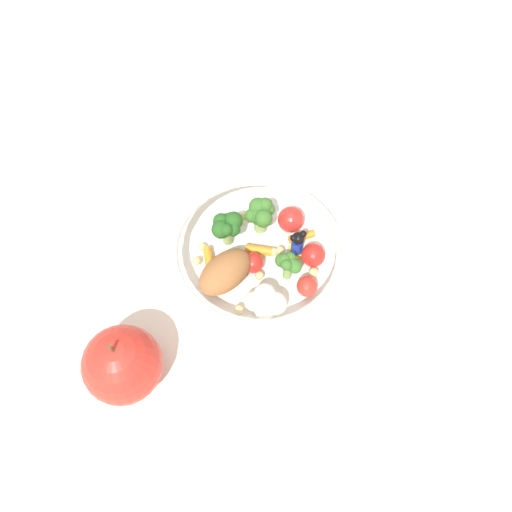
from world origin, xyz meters
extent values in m
plane|color=silver|center=(0.00, 0.00, 0.00)|extent=(2.40, 2.40, 0.00)
cylinder|color=white|center=(-0.01, 0.00, 0.00)|extent=(0.20, 0.20, 0.01)
torus|color=white|center=(-0.01, 0.00, 0.04)|extent=(0.21, 0.21, 0.01)
ellipsoid|color=#935B33|center=(-0.03, -0.04, 0.03)|extent=(0.06, 0.08, 0.04)
cylinder|color=#8EB766|center=(-0.03, 0.05, 0.02)|extent=(0.02, 0.02, 0.02)
sphere|color=#386B28|center=(-0.03, 0.05, 0.05)|extent=(0.02, 0.02, 0.02)
sphere|color=#386B28|center=(-0.03, 0.06, 0.04)|extent=(0.02, 0.02, 0.02)
sphere|color=#386B28|center=(-0.03, 0.06, 0.05)|extent=(0.02, 0.02, 0.02)
sphere|color=#386B28|center=(-0.04, 0.05, 0.05)|extent=(0.02, 0.02, 0.02)
sphere|color=#386B28|center=(-0.04, 0.05, 0.05)|extent=(0.02, 0.02, 0.02)
sphere|color=#386B28|center=(-0.04, 0.04, 0.04)|extent=(0.02, 0.02, 0.02)
sphere|color=#386B28|center=(-0.03, 0.04, 0.04)|extent=(0.02, 0.02, 0.02)
sphere|color=#386B28|center=(-0.02, 0.04, 0.05)|extent=(0.02, 0.02, 0.02)
cylinder|color=#7FAD5B|center=(0.03, 0.00, 0.02)|extent=(0.01, 0.01, 0.02)
sphere|color=#386B28|center=(0.04, 0.00, 0.04)|extent=(0.02, 0.02, 0.02)
sphere|color=#386B28|center=(0.03, 0.00, 0.04)|extent=(0.02, 0.02, 0.02)
sphere|color=#386B28|center=(0.03, 0.01, 0.04)|extent=(0.01, 0.01, 0.01)
sphere|color=#386B28|center=(0.02, 0.00, 0.04)|extent=(0.02, 0.02, 0.02)
sphere|color=#386B28|center=(0.02, 0.00, 0.04)|extent=(0.02, 0.02, 0.02)
sphere|color=#386B28|center=(0.02, 0.00, 0.04)|extent=(0.01, 0.01, 0.01)
sphere|color=#386B28|center=(0.03, -0.01, 0.05)|extent=(0.01, 0.01, 0.01)
sphere|color=#386B28|center=(0.03, 0.00, 0.04)|extent=(0.01, 0.01, 0.01)
cylinder|color=#8EB766|center=(-0.06, 0.01, 0.02)|extent=(0.01, 0.01, 0.03)
sphere|color=#23561E|center=(-0.05, 0.01, 0.04)|extent=(0.02, 0.02, 0.02)
sphere|color=#23561E|center=(-0.05, 0.02, 0.05)|extent=(0.02, 0.02, 0.02)
sphere|color=#23561E|center=(-0.06, 0.02, 0.04)|extent=(0.02, 0.02, 0.02)
sphere|color=#23561E|center=(-0.07, 0.01, 0.05)|extent=(0.02, 0.02, 0.02)
sphere|color=#23561E|center=(-0.06, 0.00, 0.05)|extent=(0.02, 0.02, 0.02)
sphere|color=#23561E|center=(-0.05, 0.00, 0.05)|extent=(0.02, 0.02, 0.02)
sphere|color=silver|center=(0.04, -0.05, 0.03)|extent=(0.03, 0.03, 0.03)
sphere|color=silver|center=(0.02, -0.05, 0.02)|extent=(0.03, 0.03, 0.03)
sphere|color=silver|center=(0.02, -0.05, 0.03)|extent=(0.03, 0.03, 0.03)
sphere|color=silver|center=(0.01, -0.05, 0.02)|extent=(0.02, 0.02, 0.02)
sphere|color=silver|center=(0.03, -0.06, 0.03)|extent=(0.03, 0.03, 0.03)
cube|color=yellow|center=(0.02, 0.04, 0.01)|extent=(0.02, 0.02, 0.00)
cylinder|color=#1933B2|center=(0.02, 0.04, 0.02)|extent=(0.02, 0.02, 0.02)
sphere|color=black|center=(0.02, 0.04, 0.04)|extent=(0.02, 0.02, 0.02)
sphere|color=black|center=(0.02, 0.03, 0.04)|extent=(0.01, 0.01, 0.01)
sphere|color=black|center=(0.03, 0.04, 0.04)|extent=(0.01, 0.01, 0.01)
cylinder|color=orange|center=(-0.02, 0.01, 0.01)|extent=(0.04, 0.02, 0.01)
cylinder|color=orange|center=(0.02, 0.06, 0.01)|extent=(0.03, 0.03, 0.01)
cylinder|color=orange|center=(-0.07, -0.03, 0.01)|extent=(0.03, 0.03, 0.01)
sphere|color=red|center=(0.06, -0.01, 0.02)|extent=(0.03, 0.03, 0.03)
sphere|color=red|center=(0.05, 0.03, 0.02)|extent=(0.03, 0.03, 0.03)
sphere|color=red|center=(0.00, 0.07, 0.03)|extent=(0.03, 0.03, 0.03)
sphere|color=red|center=(-0.01, -0.01, 0.02)|extent=(0.03, 0.03, 0.03)
sphere|color=#D1B775|center=(0.06, 0.02, 0.01)|extent=(0.01, 0.01, 0.01)
sphere|color=tan|center=(0.00, -0.07, 0.01)|extent=(0.01, 0.01, 0.01)
sphere|color=#D1B775|center=(-0.08, -0.04, 0.01)|extent=(0.01, 0.01, 0.01)
sphere|color=#D1B775|center=(0.00, 0.02, 0.01)|extent=(0.01, 0.01, 0.01)
sphere|color=#D1B775|center=(0.00, -0.02, 0.01)|extent=(0.01, 0.01, 0.01)
sphere|color=#D1B775|center=(-0.07, 0.04, 0.01)|extent=(0.01, 0.01, 0.01)
sphere|color=#D1B775|center=(-0.08, -0.02, 0.01)|extent=(0.01, 0.01, 0.01)
sphere|color=#D1B775|center=(0.01, 0.03, 0.01)|extent=(0.01, 0.01, 0.01)
sphere|color=tan|center=(-0.06, 0.05, 0.01)|extent=(0.01, 0.01, 0.01)
sphere|color=red|center=(-0.07, -0.19, 0.04)|extent=(0.08, 0.08, 0.08)
cylinder|color=brown|center=(-0.07, -0.19, 0.09)|extent=(0.00, 0.00, 0.01)
cube|color=silver|center=(-0.11, 0.23, 0.00)|extent=(0.15, 0.17, 0.01)
camera|label=1|loc=(0.14, -0.28, 0.56)|focal=35.80mm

